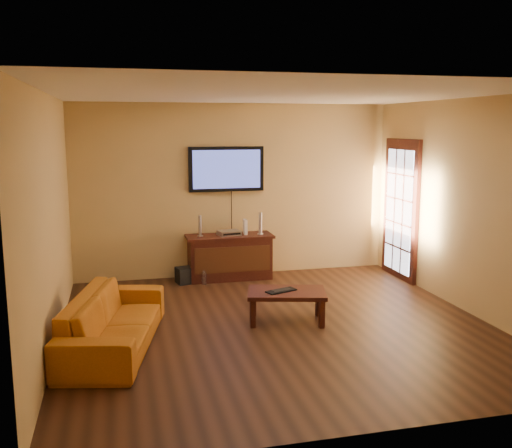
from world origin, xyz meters
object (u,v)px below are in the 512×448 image
object	(u,v)px
av_receiver	(229,233)
keyboard	(281,291)
media_console	(230,257)
sofa	(113,312)
bottle	(204,278)
game_console	(245,227)
coffee_table	(287,295)
television	(226,169)
speaker_left	(200,227)
subwoofer	(185,275)
speaker_right	(260,224)

from	to	relation	value
av_receiver	keyboard	xyz separation A→B (m)	(0.22, -2.13, -0.33)
media_console	sofa	xyz separation A→B (m)	(-1.75, -2.46, 0.04)
media_console	bottle	distance (m)	0.57
media_console	av_receiver	distance (m)	0.38
game_console	coffee_table	bearing A→B (deg)	-86.43
media_console	keyboard	bearing A→B (deg)	-84.32
television	game_console	world-z (taller)	television
sofa	speaker_left	world-z (taller)	speaker_left
sofa	game_console	size ratio (longest dim) A/B	8.70
bottle	keyboard	world-z (taller)	keyboard
sofa	bottle	xyz separation A→B (m)	(1.30, 2.21, -0.29)
game_console	keyboard	bearing A→B (deg)	-88.32
coffee_table	av_receiver	distance (m)	2.18
av_receiver	keyboard	bearing A→B (deg)	-94.17
coffee_table	keyboard	bearing A→B (deg)	-173.49
media_console	coffee_table	xyz separation A→B (m)	(0.28, -2.12, -0.02)
bottle	keyboard	distance (m)	2.01
television	bottle	bearing A→B (deg)	-133.73
game_console	bottle	bearing A→B (deg)	-155.40
subwoofer	bottle	xyz separation A→B (m)	(0.27, -0.15, -0.02)
subwoofer	bottle	bearing A→B (deg)	-42.90
game_console	subwoofer	xyz separation A→B (m)	(-0.97, -0.13, -0.68)
speaker_right	av_receiver	world-z (taller)	speaker_right
television	keyboard	size ratio (longest dim) A/B	2.91
bottle	media_console	bearing A→B (deg)	29.51
speaker_left	television	bearing A→B (deg)	23.56
av_receiver	subwoofer	bearing A→B (deg)	178.05
television	subwoofer	size ratio (longest dim) A/B	4.82
coffee_table	speaker_left	xyz separation A→B (m)	(-0.74, 2.14, 0.51)
television	subwoofer	distance (m)	1.75
keyboard	television	bearing A→B (deg)	95.17
subwoofer	television	bearing A→B (deg)	10.25
speaker_left	keyboard	bearing A→B (deg)	-72.75
media_console	sofa	bearing A→B (deg)	-125.39
coffee_table	subwoofer	distance (m)	2.26
coffee_table	speaker_right	xyz separation A→B (m)	(0.20, 2.09, 0.52)
speaker_left	subwoofer	bearing A→B (deg)	-155.17
media_console	av_receiver	size ratio (longest dim) A/B	4.04
av_receiver	bottle	size ratio (longest dim) A/B	1.50
television	sofa	bearing A→B (deg)	-123.17
television	subwoofer	bearing A→B (deg)	-155.97
coffee_table	sofa	size ratio (longest dim) A/B	0.52
speaker_right	game_console	bearing A→B (deg)	165.01
coffee_table	speaker_right	distance (m)	2.16
media_console	keyboard	world-z (taller)	media_console
coffee_table	av_receiver	world-z (taller)	av_receiver
speaker_right	television	bearing A→B (deg)	152.83
sofa	speaker_left	size ratio (longest dim) A/B	6.18
television	game_console	size ratio (longest dim) A/B	5.10
media_console	game_console	world-z (taller)	game_console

